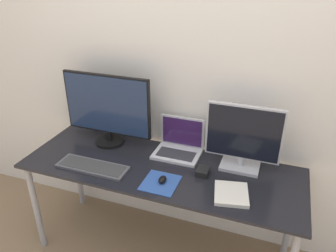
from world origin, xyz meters
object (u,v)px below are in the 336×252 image
at_px(laptop, 179,145).
at_px(mouse, 162,180).
at_px(monitor_left, 107,108).
at_px(power_brick, 203,171).
at_px(monitor_right, 243,138).
at_px(book, 231,194).
at_px(keyboard, 92,167).

relative_size(laptop, mouse, 4.40).
xyz_separation_m(laptop, mouse, (0.02, -0.36, -0.04)).
bearing_deg(monitor_left, power_brick, -11.95).
bearing_deg(monitor_right, laptop, 174.01).
bearing_deg(laptop, monitor_left, -175.05).
distance_m(book, power_brick, 0.25).
relative_size(monitor_right, power_brick, 4.76).
relative_size(keyboard, mouse, 6.62).
bearing_deg(power_brick, mouse, -140.00).
height_order(monitor_right, power_brick, monitor_right).
bearing_deg(keyboard, monitor_right, 20.58).
bearing_deg(keyboard, laptop, 39.41).
relative_size(monitor_right, keyboard, 1.00).
height_order(laptop, mouse, laptop).
bearing_deg(keyboard, book, 1.85).
height_order(keyboard, book, book).
bearing_deg(monitor_right, keyboard, -159.42).
height_order(monitor_left, book, monitor_left).
bearing_deg(book, mouse, -176.91).
bearing_deg(book, laptop, 140.76).
bearing_deg(power_brick, monitor_right, 37.23).
xyz_separation_m(monitor_right, keyboard, (-0.87, -0.33, -0.20)).
xyz_separation_m(monitor_right, power_brick, (-0.20, -0.15, -0.19)).
xyz_separation_m(monitor_right, laptop, (-0.42, 0.04, -0.15)).
xyz_separation_m(laptop, power_brick, (0.22, -0.20, -0.04)).
distance_m(laptop, mouse, 0.37).
height_order(monitor_right, book, monitor_right).
relative_size(monitor_right, book, 1.90).
bearing_deg(monitor_left, monitor_right, -0.00).
relative_size(laptop, power_brick, 3.18).
distance_m(monitor_right, laptop, 0.45).
bearing_deg(mouse, monitor_left, 148.63).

